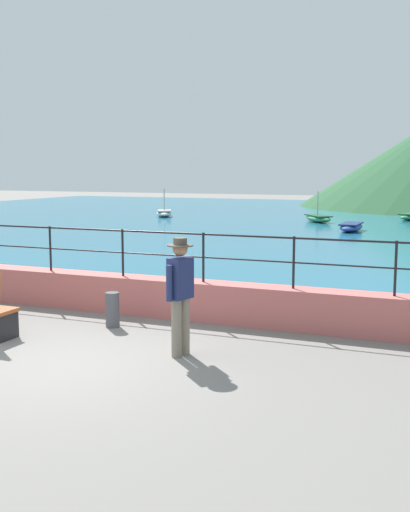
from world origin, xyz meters
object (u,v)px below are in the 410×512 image
(boat_0, at_px, (164,213))
(boat_2, at_px, (318,218))
(bollard, at_px, (112,310))
(boat_1, at_px, (351,227))
(person_walking, at_px, (180,291))

(boat_0, distance_m, boat_2, 9.13)
(bollard, bearing_deg, boat_1, 86.41)
(boat_1, bearing_deg, person_walking, -88.08)
(boat_1, xyz_separation_m, boat_2, (-2.37, 4.25, 0.00))
(person_walking, relative_size, bollard, 2.86)
(boat_0, xyz_separation_m, boat_1, (11.48, -4.77, -0.00))
(person_walking, height_order, boat_0, person_walking)
(person_walking, bearing_deg, boat_0, 116.72)
(bollard, distance_m, boat_1, 18.30)
(person_walking, xyz_separation_m, boat_0, (-12.13, 24.10, -0.72))
(person_walking, xyz_separation_m, boat_1, (-0.65, 19.34, -0.72))
(person_walking, relative_size, boat_0, 0.71)
(person_walking, distance_m, boat_0, 27.00)
(bollard, height_order, boat_2, boat_2)
(boat_0, distance_m, boat_1, 12.43)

